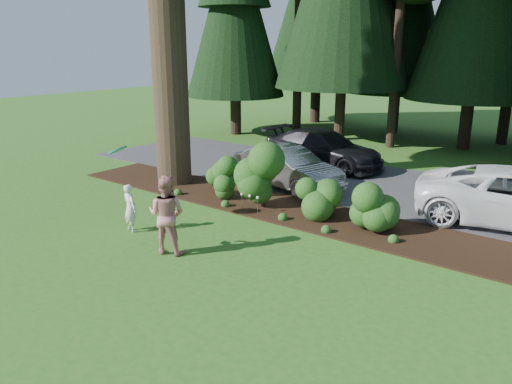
{
  "coord_description": "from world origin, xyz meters",
  "views": [
    {
      "loc": [
        8.58,
        -8.85,
        4.89
      ],
      "look_at": [
        1.2,
        0.76,
        1.3
      ],
      "focal_mm": 35.0,
      "sensor_mm": 36.0,
      "label": 1
    }
  ],
  "objects_px": {
    "frisbee": "(118,150)",
    "car_dark_suv": "(323,149)",
    "adult": "(167,214)",
    "car_silver_wagon": "(287,168)",
    "child": "(130,208)"
  },
  "relations": [
    {
      "from": "car_silver_wagon",
      "to": "child",
      "type": "height_order",
      "value": "car_silver_wagon"
    },
    {
      "from": "car_dark_suv",
      "to": "car_silver_wagon",
      "type": "bearing_deg",
      "value": -167.51
    },
    {
      "from": "adult",
      "to": "frisbee",
      "type": "bearing_deg",
      "value": -33.4
    },
    {
      "from": "car_silver_wagon",
      "to": "adult",
      "type": "relative_size",
      "value": 2.22
    },
    {
      "from": "car_silver_wagon",
      "to": "child",
      "type": "distance_m",
      "value": 6.19
    },
    {
      "from": "frisbee",
      "to": "car_dark_suv",
      "type": "bearing_deg",
      "value": 84.01
    },
    {
      "from": "car_silver_wagon",
      "to": "frisbee",
      "type": "distance_m",
      "value": 6.28
    },
    {
      "from": "adult",
      "to": "car_dark_suv",
      "type": "bearing_deg",
      "value": -101.82
    },
    {
      "from": "child",
      "to": "adult",
      "type": "height_order",
      "value": "adult"
    },
    {
      "from": "car_silver_wagon",
      "to": "frisbee",
      "type": "xyz_separation_m",
      "value": [
        -1.58,
        -5.92,
        1.41
      ]
    },
    {
      "from": "child",
      "to": "frisbee",
      "type": "relative_size",
      "value": 2.44
    },
    {
      "from": "car_silver_wagon",
      "to": "adult",
      "type": "bearing_deg",
      "value": -160.5
    },
    {
      "from": "frisbee",
      "to": "adult",
      "type": "bearing_deg",
      "value": -13.11
    },
    {
      "from": "car_dark_suv",
      "to": "child",
      "type": "distance_m",
      "value": 9.61
    },
    {
      "from": "child",
      "to": "adult",
      "type": "xyz_separation_m",
      "value": [
        1.87,
        -0.38,
        0.31
      ]
    }
  ]
}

